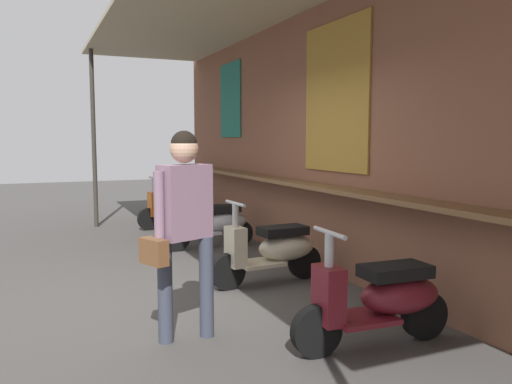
{
  "coord_description": "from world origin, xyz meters",
  "views": [
    {
      "loc": [
        5.21,
        -1.43,
        1.64
      ],
      "look_at": [
        -0.94,
        1.29,
        0.95
      ],
      "focal_mm": 35.85,
      "sensor_mm": 36.0,
      "label": 1
    }
  ],
  "objects": [
    {
      "name": "ground_plane",
      "position": [
        0.0,
        0.0,
        0.0
      ],
      "size": [
        31.77,
        31.77,
        0.0
      ],
      "primitive_type": "plane",
      "color": "#474442"
    },
    {
      "name": "market_stall_facade",
      "position": [
        0.01,
        1.84,
        1.91
      ],
      "size": [
        11.35,
        2.58,
        3.39
      ],
      "color": "brown",
      "rests_on": "ground_plane"
    },
    {
      "name": "scooter_orange",
      "position": [
        -4.05,
        1.08,
        0.39
      ],
      "size": [
        0.5,
        1.4,
        0.97
      ],
      "rotation": [
        0.0,
        0.0,
        -1.49
      ],
      "color": "orange",
      "rests_on": "ground_plane"
    },
    {
      "name": "scooter_silver",
      "position": [
        -2.04,
        1.08,
        0.39
      ],
      "size": [
        0.46,
        1.4,
        0.97
      ],
      "rotation": [
        0.0,
        0.0,
        -1.6
      ],
      "color": "#B2B5BA",
      "rests_on": "ground_plane"
    },
    {
      "name": "scooter_cream",
      "position": [
        0.03,
        1.08,
        0.39
      ],
      "size": [
        0.48,
        1.4,
        0.97
      ],
      "rotation": [
        0.0,
        0.0,
        -1.51
      ],
      "color": "beige",
      "rests_on": "ground_plane"
    },
    {
      "name": "scooter_maroon",
      "position": [
        2.01,
        1.08,
        0.39
      ],
      "size": [
        0.47,
        1.4,
        0.97
      ],
      "rotation": [
        0.0,
        0.0,
        -1.62
      ],
      "color": "maroon",
      "rests_on": "ground_plane"
    },
    {
      "name": "shopper_with_handbag",
      "position": [
        1.25,
        -0.32,
        1.05
      ],
      "size": [
        0.45,
        0.66,
        1.72
      ],
      "rotation": [
        0.0,
        0.0,
        0.39
      ],
      "color": "#383D4C",
      "rests_on": "ground_plane"
    }
  ]
}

